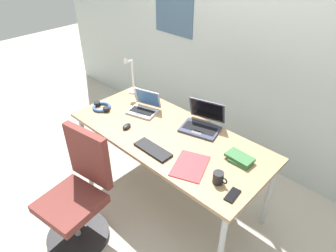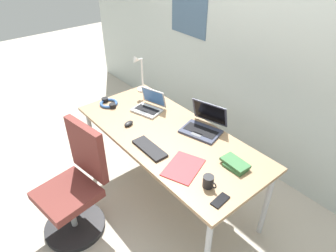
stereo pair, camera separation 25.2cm
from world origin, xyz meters
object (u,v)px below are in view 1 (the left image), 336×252
laptop_far_corner (144,108)px  office_chair (79,199)px  laptop_back_left (202,123)px  pill_bottle (147,98)px  headphones (102,107)px  desk_lamp (130,76)px  coffee_mug (218,178)px  cell_phone (232,195)px  paper_folder_far_corner (190,166)px  computer_mouse (127,126)px  external_keyboard (153,150)px  book_stack (240,159)px

laptop_far_corner → office_chair: (0.19, -0.91, -0.38)m
laptop_back_left → pill_bottle: laptop_back_left is taller
laptop_back_left → headphones: bearing=-155.8°
desk_lamp → pill_bottle: desk_lamp is taller
coffee_mug → office_chair: bearing=-145.0°
cell_phone → paper_folder_far_corner: (-0.39, 0.03, -0.00)m
laptop_back_left → paper_folder_far_corner: (0.25, -0.46, -0.04)m
headphones → office_chair: size_ratio=0.22×
desk_lamp → headphones: size_ratio=1.87×
computer_mouse → cell_phone: bearing=-16.8°
headphones → paper_folder_far_corner: (1.16, -0.05, -0.01)m
laptop_far_corner → paper_folder_far_corner: 0.88m
laptop_back_left → desk_lamp: bearing=179.8°
paper_folder_far_corner → coffee_mug: bearing=1.1°
desk_lamp → laptop_back_left: size_ratio=1.02×
cell_phone → desk_lamp: bearing=156.5°
external_keyboard → computer_mouse: (-0.40, 0.06, 0.01)m
pill_bottle → paper_folder_far_corner: 1.05m
cell_phone → paper_folder_far_corner: 0.39m
cell_phone → book_stack: (-0.15, 0.33, 0.02)m
office_chair → paper_folder_far_corner: bearing=44.1°
desk_lamp → office_chair: 1.33m
headphones → book_stack: bearing=10.2°
desk_lamp → coffee_mug: size_ratio=3.54×
laptop_far_corner → external_keyboard: (0.49, -0.36, -0.03)m
laptop_far_corner → headphones: (-0.34, -0.25, -0.03)m
desk_lamp → computer_mouse: bearing=-44.2°
book_stack → desk_lamp: bearing=173.6°
laptop_back_left → computer_mouse: size_ratio=4.10×
paper_folder_far_corner → headphones: bearing=177.5°
book_stack → external_keyboard: bearing=-147.4°
pill_bottle → office_chair: (0.31, -1.06, -0.38)m
external_keyboard → paper_folder_far_corner: (0.33, 0.06, -0.01)m
external_keyboard → headphones: (-0.83, 0.11, 0.01)m
pill_bottle → paper_folder_far_corner: pill_bottle is taller
coffee_mug → computer_mouse: bearing=-179.7°
external_keyboard → office_chair: bearing=-118.2°
laptop_back_left → coffee_mug: size_ratio=3.48×
cell_phone → coffee_mug: (-0.14, 0.03, 0.04)m
laptop_far_corner → book_stack: 1.06m
office_chair → headphones: bearing=128.6°
computer_mouse → pill_bottle: (-0.22, 0.45, 0.02)m
computer_mouse → office_chair: size_ratio=0.10×
laptop_back_left → pill_bottle: 0.69m
paper_folder_far_corner → cell_phone: bearing=-4.2°
headphones → paper_folder_far_corner: headphones is taller
computer_mouse → coffee_mug: (0.98, 0.00, 0.03)m
paper_folder_far_corner → coffee_mug: (0.25, 0.00, 0.04)m
desk_lamp → laptop_far_corner: size_ratio=1.26×
laptop_back_left → coffee_mug: laptop_back_left is taller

